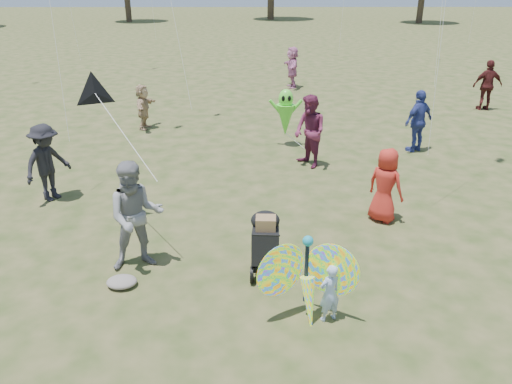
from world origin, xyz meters
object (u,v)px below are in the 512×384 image
child_girl (330,293)px  adult_man (136,216)px  crowd_a (385,185)px  butterfly_kite (307,280)px  crowd_d (143,107)px  crowd_c (418,121)px  jogging_stroller (265,239)px  crowd_b (47,163)px  alien_kite (286,115)px  crowd_h (488,85)px  crowd_e (310,132)px  crowd_j (292,67)px

child_girl → adult_man: bearing=-50.2°
crowd_a → butterfly_kite: bearing=103.6°
adult_man → crowd_d: bearing=85.3°
crowd_c → butterfly_kite: 8.89m
jogging_stroller → crowd_b: bearing=150.3°
butterfly_kite → alien_kite: (0.20, 8.47, 0.29)m
crowd_a → crowd_c: bearing=-70.4°
crowd_b → adult_man: bearing=-107.0°
crowd_c → jogging_stroller: (-4.65, -6.53, -0.30)m
crowd_h → alien_kite: (-8.04, -4.38, 0.02)m
crowd_h → crowd_d: bearing=9.3°
crowd_d → alien_kite: 5.04m
crowd_a → jogging_stroller: (-2.56, -1.96, -0.19)m
crowd_a → crowd_h: bearing=-79.2°
crowd_c → alien_kite: bearing=-41.7°
crowd_b → jogging_stroller: crowd_b is taller
adult_man → alien_kite: adult_man is taller
crowd_e → alien_kite: crowd_e is taller
crowd_a → crowd_d: (-6.45, 7.01, -0.04)m
crowd_b → crowd_j: (6.57, 12.65, 0.02)m
crowd_h → alien_kite: size_ratio=1.09×
adult_man → crowd_e: bearing=39.8°
crowd_a → crowd_h: size_ratio=0.84×
crowd_b → crowd_e: bearing=-40.1°
crowd_h → crowd_j: (-7.18, 4.30, -0.03)m
crowd_b → crowd_e: crowd_e is taller
child_girl → crowd_h: crowd_h is taller
child_girl → adult_man: size_ratio=0.48×
jogging_stroller → alien_kite: size_ratio=0.63×
crowd_c → crowd_d: (-8.54, 2.44, -0.16)m
crowd_c → butterfly_kite: size_ratio=1.05×
crowd_e → crowd_c: bearing=82.2°
crowd_e → crowd_j: crowd_e is taller
crowd_b → jogging_stroller: bearing=-91.4°
crowd_d → butterfly_kite: bearing=-149.1°
crowd_h → crowd_b: bearing=29.5°
crowd_e → alien_kite: 1.90m
child_girl → crowd_c: size_ratio=0.52×
jogging_stroller → alien_kite: (0.79, 7.09, 0.36)m
crowd_h → jogging_stroller: crowd_h is taller
crowd_j → alien_kite: (-0.86, -8.68, 0.05)m
adult_man → crowd_a: adult_man is taller
crowd_a → crowd_c: size_ratio=0.88×
butterfly_kite → crowd_j: bearing=86.5°
alien_kite → crowd_d: bearing=158.2°
butterfly_kite → jogging_stroller: bearing=113.1°
crowd_b → jogging_stroller: size_ratio=1.66×
jogging_stroller → crowd_d: bearing=116.1°
crowd_c → crowd_e: crowd_e is taller
child_girl → alien_kite: 8.52m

